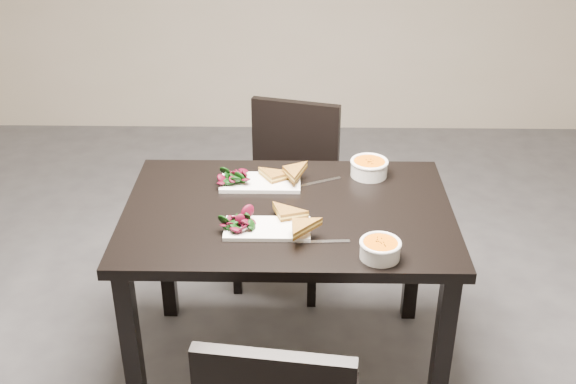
% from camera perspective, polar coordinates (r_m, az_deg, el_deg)
% --- Properties ---
extents(ground, '(5.00, 5.00, 0.00)m').
position_cam_1_polar(ground, '(3.00, -2.30, -13.99)').
color(ground, '#47474C').
rests_on(ground, ground).
extents(table, '(1.20, 0.80, 0.75)m').
position_cam_1_polar(table, '(2.62, -0.00, -3.24)').
color(table, black).
rests_on(table, ground).
extents(chair_far, '(0.51, 0.51, 0.85)m').
position_cam_1_polar(chair_far, '(3.31, 0.09, 0.74)').
color(chair_far, black).
rests_on(chair_far, ground).
extents(plate_near, '(0.30, 0.15, 0.01)m').
position_cam_1_polar(plate_near, '(2.44, -1.68, -2.98)').
color(plate_near, white).
rests_on(plate_near, table).
extents(sandwich_near, '(0.18, 0.15, 0.05)m').
position_cam_1_polar(sandwich_near, '(2.43, -0.15, -2.18)').
color(sandwich_near, '#A67622').
rests_on(sandwich_near, plate_near).
extents(salad_near, '(0.09, 0.08, 0.04)m').
position_cam_1_polar(salad_near, '(2.43, -4.05, -2.40)').
color(salad_near, black).
rests_on(salad_near, plate_near).
extents(soup_bowl_near, '(0.14, 0.14, 0.06)m').
position_cam_1_polar(soup_bowl_near, '(2.30, 7.47, -4.54)').
color(soup_bowl_near, white).
rests_on(soup_bowl_near, table).
extents(cutlery_near, '(0.18, 0.03, 0.00)m').
position_cam_1_polar(cutlery_near, '(2.38, 2.87, -4.04)').
color(cutlery_near, silver).
rests_on(cutlery_near, table).
extents(plate_far, '(0.31, 0.15, 0.02)m').
position_cam_1_polar(plate_far, '(2.73, -2.24, 0.77)').
color(plate_far, white).
rests_on(plate_far, table).
extents(sandwich_far, '(0.19, 0.18, 0.05)m').
position_cam_1_polar(sandwich_far, '(2.70, -0.89, 1.23)').
color(sandwich_far, '#A67622').
rests_on(sandwich_far, plate_far).
extents(salad_far, '(0.10, 0.09, 0.04)m').
position_cam_1_polar(salad_far, '(2.73, -4.35, 1.33)').
color(salad_far, black).
rests_on(salad_far, plate_far).
extents(soup_bowl_far, '(0.15, 0.15, 0.07)m').
position_cam_1_polar(soup_bowl_far, '(2.80, 6.59, 2.04)').
color(soup_bowl_far, white).
rests_on(soup_bowl_far, table).
extents(cutlery_far, '(0.17, 0.09, 0.00)m').
position_cam_1_polar(cutlery_far, '(2.75, 2.61, 0.82)').
color(cutlery_far, silver).
rests_on(cutlery_far, table).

